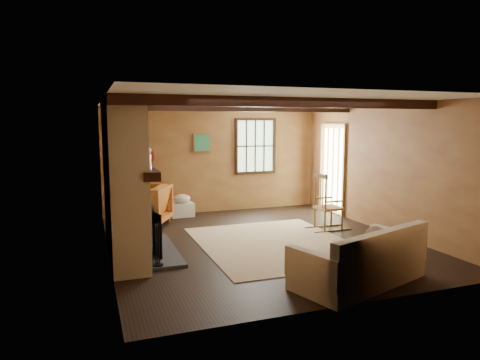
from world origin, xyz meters
name	(u,v)px	position (x,y,z in m)	size (l,w,h in m)	color
ground	(260,242)	(0.00, 0.00, 0.00)	(5.50, 5.50, 0.00)	black
room_envelope	(266,146)	(0.22, 0.26, 1.63)	(5.02, 5.52, 2.44)	olive
fireplace	(125,185)	(-2.23, 0.00, 1.10)	(1.02, 2.30, 2.40)	brown
rug	(275,243)	(0.20, -0.20, 0.00)	(2.50, 3.00, 0.01)	tan
rocking_chair	(327,206)	(1.54, 0.37, 0.46)	(0.80, 0.45, 1.10)	tan
sofa	(362,263)	(0.50, -2.23, 0.27)	(2.01, 1.35, 0.75)	beige
firewood_pile	(134,213)	(-1.86, 2.60, 0.11)	(0.63, 0.11, 0.23)	brown
laundry_basket	(182,210)	(-0.84, 2.47, 0.15)	(0.50, 0.38, 0.30)	white
basket_pillow	(182,199)	(-0.84, 2.47, 0.40)	(0.38, 0.31, 0.19)	beige
armchair	(145,205)	(-1.70, 1.92, 0.41)	(0.88, 0.90, 0.82)	#BF6026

